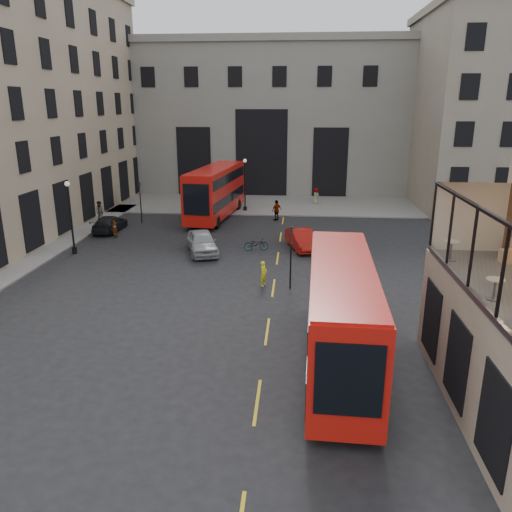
# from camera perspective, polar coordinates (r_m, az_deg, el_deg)

# --- Properties ---
(ground) EXTENTS (140.00, 140.00, 0.00)m
(ground) POSITION_cam_1_polar(r_m,az_deg,el_deg) (19.23, 6.36, -16.50)
(ground) COLOR black
(ground) RESTS_ON ground
(host_frontage) EXTENTS (3.00, 11.00, 4.50)m
(host_frontage) POSITION_cam_1_polar(r_m,az_deg,el_deg) (19.46, 26.42, -10.26)
(host_frontage) COLOR #BFAB8F
(host_frontage) RESTS_ON ground
(gateway) EXTENTS (35.00, 10.60, 18.00)m
(gateway) POSITION_cam_1_polar(r_m,az_deg,el_deg) (64.18, 0.97, 15.93)
(gateway) COLOR gray
(gateway) RESTS_ON ground
(building_right) EXTENTS (16.60, 18.60, 20.00)m
(building_right) POSITION_cam_1_polar(r_m,az_deg,el_deg) (59.72, 26.03, 15.18)
(building_right) COLOR gray
(building_right) RESTS_ON ground
(pavement_far) EXTENTS (40.00, 12.00, 0.12)m
(pavement_far) POSITION_cam_1_polar(r_m,az_deg,el_deg) (55.31, -0.81, 6.03)
(pavement_far) COLOR slate
(pavement_far) RESTS_ON ground
(traffic_light_near) EXTENTS (0.16, 0.20, 3.80)m
(traffic_light_near) POSITION_cam_1_polar(r_m,az_deg,el_deg) (29.20, 4.01, 0.74)
(traffic_light_near) COLOR black
(traffic_light_near) RESTS_ON ground
(traffic_light_far) EXTENTS (0.16, 0.20, 3.80)m
(traffic_light_far) POSITION_cam_1_polar(r_m,az_deg,el_deg) (47.01, -13.09, 6.57)
(traffic_light_far) COLOR black
(traffic_light_far) RESTS_ON ground
(street_lamp_a) EXTENTS (0.36, 0.36, 5.33)m
(street_lamp_a) POSITION_cam_1_polar(r_m,az_deg,el_deg) (38.62, -20.36, 3.69)
(street_lamp_a) COLOR black
(street_lamp_a) RESTS_ON ground
(street_lamp_b) EXTENTS (0.36, 0.36, 5.33)m
(street_lamp_b) POSITION_cam_1_polar(r_m,az_deg,el_deg) (50.98, -1.26, 7.76)
(street_lamp_b) COLOR black
(street_lamp_b) RESTS_ON ground
(bus_near) EXTENTS (2.96, 11.23, 4.45)m
(bus_near) POSITION_cam_1_polar(r_m,az_deg,el_deg) (20.71, 9.68, -6.22)
(bus_near) COLOR red
(bus_near) RESTS_ON ground
(bus_far) EXTENTS (4.13, 12.39, 4.85)m
(bus_far) POSITION_cam_1_polar(r_m,az_deg,el_deg) (48.14, -4.60, 7.55)
(bus_far) COLOR red
(bus_far) RESTS_ON ground
(car_a) EXTENTS (3.38, 5.23, 1.66)m
(car_a) POSITION_cam_1_polar(r_m,az_deg,el_deg) (36.94, -6.19, 1.59)
(car_a) COLOR #A1A4A9
(car_a) RESTS_ON ground
(car_b) EXTENTS (2.74, 4.77, 1.49)m
(car_b) POSITION_cam_1_polar(r_m,az_deg,el_deg) (37.96, 5.26, 1.91)
(car_b) COLOR #A3100A
(car_b) RESTS_ON ground
(car_c) EXTENTS (1.92, 4.68, 1.36)m
(car_c) POSITION_cam_1_polar(r_m,az_deg,el_deg) (44.94, -16.38, 3.58)
(car_c) COLOR black
(car_c) RESTS_ON ground
(bicycle) EXTENTS (1.90, 0.99, 0.95)m
(bicycle) POSITION_cam_1_polar(r_m,az_deg,el_deg) (37.53, 0.02, 1.38)
(bicycle) COLOR gray
(bicycle) RESTS_ON ground
(cyclist) EXTENTS (0.56, 0.66, 1.54)m
(cyclist) POSITION_cam_1_polar(r_m,az_deg,el_deg) (30.11, 0.87, -2.02)
(cyclist) COLOR #FFF61A
(cyclist) RESTS_ON ground
(pedestrian_a) EXTENTS (0.99, 0.80, 1.93)m
(pedestrian_a) POSITION_cam_1_polar(r_m,az_deg,el_deg) (48.86, -17.38, 4.87)
(pedestrian_a) COLOR gray
(pedestrian_a) RESTS_ON ground
(pedestrian_b) EXTENTS (1.24, 1.08, 1.67)m
(pedestrian_b) POSITION_cam_1_polar(r_m,az_deg,el_deg) (50.28, -4.52, 5.77)
(pedestrian_b) COLOR gray
(pedestrian_b) RESTS_ON ground
(pedestrian_c) EXTENTS (1.15, 1.14, 1.95)m
(pedestrian_c) POSITION_cam_1_polar(r_m,az_deg,el_deg) (47.17, 2.37, 5.24)
(pedestrian_c) COLOR gray
(pedestrian_c) RESTS_ON ground
(pedestrian_d) EXTENTS (0.86, 1.04, 1.81)m
(pedestrian_d) POSITION_cam_1_polar(r_m,az_deg,el_deg) (55.24, 6.87, 6.79)
(pedestrian_d) COLOR gray
(pedestrian_d) RESTS_ON ground
(pedestrian_e) EXTENTS (0.53, 0.68, 1.64)m
(pedestrian_e) POSITION_cam_1_polar(r_m,az_deg,el_deg) (42.56, -15.84, 3.09)
(pedestrian_e) COLOR gray
(pedestrian_e) RESTS_ON ground
(cafe_table_mid) EXTENTS (0.57, 0.57, 0.71)m
(cafe_table_mid) POSITION_cam_1_polar(r_m,az_deg,el_deg) (17.49, 25.63, -3.10)
(cafe_table_mid) COLOR silver
(cafe_table_mid) RESTS_ON cafe_floor
(cafe_table_far) EXTENTS (0.63, 0.63, 0.79)m
(cafe_table_far) POSITION_cam_1_polar(r_m,az_deg,el_deg) (21.22, 21.40, 0.90)
(cafe_table_far) COLOR beige
(cafe_table_far) RESTS_ON cafe_floor
(cafe_chair_d) EXTENTS (0.54, 0.54, 0.97)m
(cafe_chair_d) POSITION_cam_1_polar(r_m,az_deg,el_deg) (21.88, 26.80, 0.08)
(cafe_chair_d) COLOR #DDAF7F
(cafe_chair_d) RESTS_ON cafe_floor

